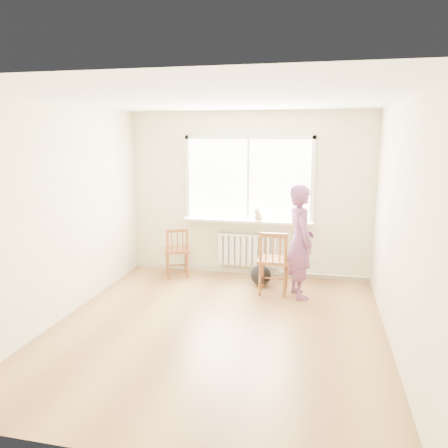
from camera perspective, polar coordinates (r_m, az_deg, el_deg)
The scene contains 13 objects.
floor at distance 5.46m, azimuth -0.96°, elevation -13.51°, with size 4.50×4.50×0.00m, color #A47743.
ceiling at distance 4.97m, azimuth -1.06°, elevation 16.03°, with size 4.50×4.50×0.00m, color white.
back_wall at distance 7.22m, azimuth 3.23°, elevation 3.85°, with size 4.00×0.01×2.70m, color beige.
window at distance 7.16m, azimuth 3.22°, elevation 6.30°, with size 2.12×0.05×1.42m.
windowsill at distance 7.18m, azimuth 3.04°, elevation 0.41°, with size 2.15×0.22×0.04m, color white.
radiator at distance 7.31m, azimuth 3.03°, elevation -3.34°, with size 1.00×0.12×0.55m.
heating_pipe at distance 7.34m, azimuth 12.76°, elevation -6.46°, with size 0.04×0.04×1.40m, color silver.
baseboard at distance 7.49m, azimuth 3.10°, elevation -6.15°, with size 4.00×0.03×0.08m, color beige.
chair_left at distance 7.25m, azimuth -6.15°, elevation -3.65°, with size 0.54×0.53×0.84m.
chair_right at distance 6.46m, azimuth 6.48°, elevation -5.01°, with size 0.48×0.46×0.95m.
person at distance 6.33m, azimuth 9.91°, elevation -2.30°, with size 0.60×0.39×1.63m, color #CE4450.
cat at distance 7.04m, azimuth 4.58°, elevation 1.19°, with size 0.20×0.38×0.25m.
backpack at distance 6.90m, azimuth 4.83°, elevation -6.66°, with size 0.33×0.24×0.33m, color black.
Camera 1 is at (1.17, -4.81, 2.30)m, focal length 35.00 mm.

